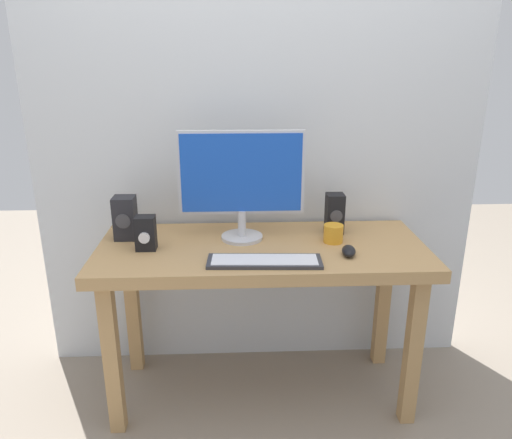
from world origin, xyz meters
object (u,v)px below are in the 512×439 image
Objects in this scene: speaker_right at (335,213)px; coffee_mug at (333,233)px; keyboard_primary at (265,261)px; mouse at (349,251)px; desk at (262,266)px; speaker_left at (125,218)px; monitor at (241,179)px; audio_controller at (146,233)px.

speaker_right is 2.14× the size of coffee_mug.
speaker_right reaches higher than keyboard_primary.
keyboard_primary is 0.36m from mouse.
desk is 0.35m from coffee_mug.
coffee_mug is (-0.04, 0.15, 0.02)m from mouse.
keyboard_primary is 2.38× the size of speaker_left.
keyboard_primary is 0.50m from speaker_right.
speaker_left reaches higher than mouse.
speaker_right is (0.35, 0.15, 0.19)m from desk.
desk is at bearing 90.29° from keyboard_primary.
speaker_right is at bearing 99.68° from mouse.
desk is at bearing -175.43° from coffee_mug.
monitor is at bearing 132.68° from desk.
keyboard_primary is 5.38× the size of coffee_mug.
keyboard_primary is 0.53m from audio_controller.
speaker_left is (-0.97, 0.24, 0.08)m from mouse.
monitor is 1.18× the size of keyboard_primary.
coffee_mug reaches higher than keyboard_primary.
speaker_left is 0.18m from audio_controller.
monitor is at bearing -172.24° from speaker_right.
speaker_left is at bearing 174.60° from coffee_mug.
coffee_mug is (0.82, 0.05, -0.03)m from audio_controller.
desk is at bearing 168.24° from mouse.
keyboard_primary is 4.56× the size of mouse.
monitor is 3.71× the size of audio_controller.
monitor reaches higher than mouse.
coffee_mug is (0.41, -0.07, -0.23)m from monitor.
monitor is at bearing -2.26° from speaker_left.
keyboard_primary is at bearing -73.16° from monitor.
speaker_right is 0.14m from coffee_mug.
audio_controller is at bearing -178.87° from mouse.
desk is 14.08× the size of mouse.
speaker_left is 0.94m from coffee_mug.
desk is at bearing -156.42° from speaker_right.
speaker_left reaches higher than coffee_mug.
speaker_left reaches higher than speaker_right.
speaker_left is (-0.61, 0.31, 0.09)m from keyboard_primary.
mouse is (0.44, -0.22, -0.26)m from monitor.
coffee_mug is at bearing 34.42° from keyboard_primary.
speaker_right is at bearing 7.76° from monitor.
mouse is at bearing -76.87° from coffee_mug.
coffee_mug reaches higher than mouse.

